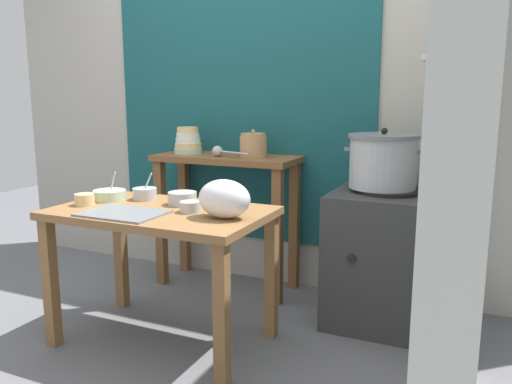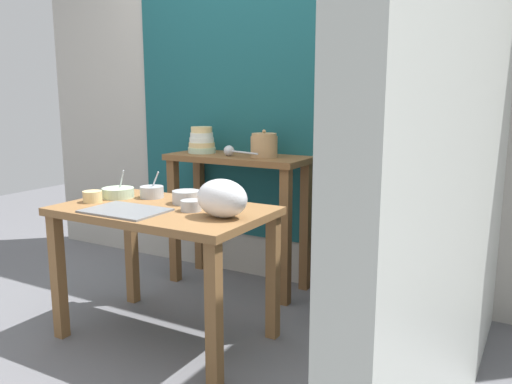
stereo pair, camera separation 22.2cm
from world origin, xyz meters
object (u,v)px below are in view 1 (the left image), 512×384
(prep_table, at_px, (161,230))
(serving_tray, at_px, (123,213))
(stove_block, at_px, (385,257))
(steamer_pot, at_px, (383,161))
(back_shelf_table, at_px, (226,188))
(prep_bowl_4, at_px, (85,199))
(plastic_bag, at_px, (224,199))
(ladle, at_px, (219,151))
(prep_bowl_3, at_px, (109,195))
(prep_bowl_1, at_px, (182,198))
(clay_pot, at_px, (253,145))
(bowl_stack_enamel, at_px, (188,142))
(prep_bowl_2, at_px, (190,206))
(prep_bowl_0, at_px, (145,193))

(prep_table, xyz_separation_m, serving_tray, (-0.10, -0.17, 0.12))
(stove_block, distance_m, serving_tray, 1.47)
(stove_block, bearing_deg, steamer_pot, 153.38)
(back_shelf_table, bearing_deg, prep_table, -85.28)
(prep_table, relative_size, prep_bowl_4, 10.75)
(prep_table, bearing_deg, plastic_bag, -5.20)
(stove_block, distance_m, ladle, 1.23)
(prep_bowl_3, bearing_deg, prep_bowl_1, 8.07)
(clay_pot, distance_m, prep_bowl_4, 1.12)
(prep_table, xyz_separation_m, ladle, (-0.09, 0.79, 0.33))
(back_shelf_table, relative_size, stove_block, 1.23)
(bowl_stack_enamel, bearing_deg, ladle, -14.31)
(stove_block, bearing_deg, prep_bowl_2, -138.96)
(bowl_stack_enamel, distance_m, plastic_bag, 1.18)
(bowl_stack_enamel, bearing_deg, prep_bowl_1, -60.64)
(steamer_pot, bearing_deg, serving_tray, -139.34)
(steamer_pot, height_order, serving_tray, steamer_pot)
(prep_bowl_1, bearing_deg, prep_bowl_0, 173.38)
(stove_block, xyz_separation_m, clay_pot, (-0.89, 0.13, 0.59))
(prep_bowl_3, bearing_deg, ladle, 66.90)
(prep_table, xyz_separation_m, clay_pot, (0.13, 0.86, 0.37))
(prep_table, height_order, steamer_pot, steamer_pot)
(ladle, distance_m, prep_bowl_4, 0.96)
(steamer_pot, height_order, prep_bowl_4, steamer_pot)
(prep_table, height_order, ladle, ladle)
(back_shelf_table, xyz_separation_m, prep_bowl_4, (-0.35, -0.95, 0.07))
(ladle, xyz_separation_m, prep_bowl_4, (-0.33, -0.88, -0.18))
(back_shelf_table, height_order, prep_bowl_1, back_shelf_table)
(steamer_pot, xyz_separation_m, clay_pot, (-0.85, 0.11, 0.04))
(ladle, height_order, serving_tray, ladle)
(stove_block, relative_size, prep_bowl_4, 7.62)
(prep_bowl_0, distance_m, prep_bowl_1, 0.27)
(back_shelf_table, distance_m, stove_block, 1.13)
(back_shelf_table, height_order, prep_bowl_3, back_shelf_table)
(back_shelf_table, xyz_separation_m, plastic_bag, (0.46, -0.90, 0.13))
(steamer_pot, distance_m, prep_bowl_3, 1.53)
(clay_pot, bearing_deg, prep_bowl_1, -96.38)
(clay_pot, distance_m, prep_bowl_1, 0.76)
(clay_pot, height_order, prep_bowl_1, clay_pot)
(serving_tray, height_order, prep_bowl_0, prep_bowl_0)
(prep_bowl_2, bearing_deg, steamer_pot, 43.21)
(prep_bowl_2, bearing_deg, ladle, 108.41)
(prep_table, bearing_deg, stove_block, 35.88)
(clay_pot, relative_size, prep_bowl_0, 1.17)
(ladle, xyz_separation_m, plastic_bag, (0.48, -0.83, -0.12))
(prep_bowl_4, bearing_deg, prep_bowl_0, 52.11)
(ladle, bearing_deg, bowl_stack_enamel, 165.69)
(steamer_pot, bearing_deg, ladle, 177.87)
(prep_bowl_2, bearing_deg, clay_pot, 93.37)
(serving_tray, height_order, plastic_bag, plastic_bag)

